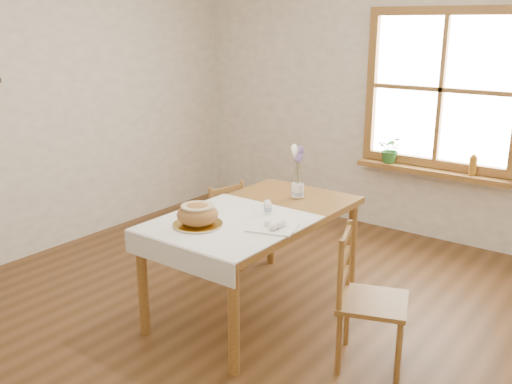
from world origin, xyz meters
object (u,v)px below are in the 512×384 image
Objects in this scene: chair_right at (373,300)px; chair_left at (215,226)px; dining_table at (256,224)px; bread_plate at (198,225)px; flower_vase at (297,191)px.

chair_left is at bearing 53.51° from chair_right.
bread_plate reaches higher than dining_table.
dining_table is 0.82m from chair_left.
flower_vase reaches higher than dining_table.
dining_table is 5.06× the size of bread_plate.
dining_table is 1.03m from chair_right.
bread_plate is 0.96m from flower_vase.
chair_right reaches higher than dining_table.
flower_vase is at bearing 84.37° from dining_table.
chair_right is (1.69, -0.49, 0.03)m from chair_left.
chair_left is 1.06m from bread_plate.
chair_left is 7.49× the size of flower_vase.
flower_vase is at bearing 111.86° from chair_left.
chair_left is 0.85m from flower_vase.
chair_left is at bearing 124.80° from bread_plate.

